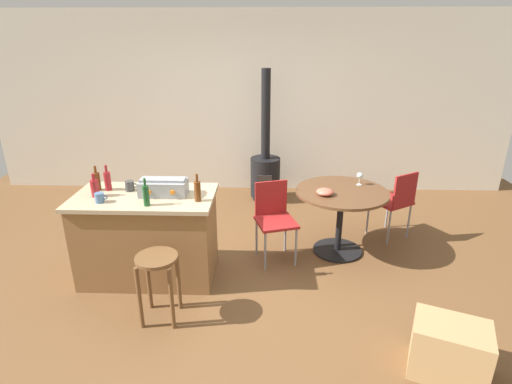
# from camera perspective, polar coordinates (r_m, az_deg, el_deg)

# --- Properties ---
(ground_plane) EXTENTS (8.80, 8.80, 0.00)m
(ground_plane) POSITION_cam_1_polar(r_m,az_deg,el_deg) (4.22, -2.60, -12.23)
(ground_plane) COLOR brown
(back_wall) EXTENTS (8.00, 0.10, 2.70)m
(back_wall) POSITION_cam_1_polar(r_m,az_deg,el_deg) (6.32, -0.89, 12.30)
(back_wall) COLOR silver
(back_wall) RESTS_ON ground_plane
(kitchen_island) EXTENTS (1.36, 0.75, 0.89)m
(kitchen_island) POSITION_cam_1_polar(r_m,az_deg,el_deg) (4.21, -14.99, -6.04)
(kitchen_island) COLOR olive
(kitchen_island) RESTS_ON ground_plane
(wooden_stool) EXTENTS (0.36, 0.36, 0.61)m
(wooden_stool) POSITION_cam_1_polar(r_m,az_deg,el_deg) (3.57, -13.67, -10.90)
(wooden_stool) COLOR brown
(wooden_stool) RESTS_ON ground_plane
(dining_table) EXTENTS (1.01, 1.01, 0.75)m
(dining_table) POSITION_cam_1_polar(r_m,az_deg,el_deg) (4.56, 11.89, -1.87)
(dining_table) COLOR black
(dining_table) RESTS_ON ground_plane
(folding_chair_near) EXTENTS (0.50, 0.50, 0.86)m
(folding_chair_near) POSITION_cam_1_polar(r_m,az_deg,el_deg) (4.37, 2.57, -3.32)
(folding_chair_near) COLOR maroon
(folding_chair_near) RESTS_ON ground_plane
(folding_chair_far) EXTENTS (0.55, 0.55, 0.86)m
(folding_chair_far) POSITION_cam_1_polar(r_m,az_deg,el_deg) (5.08, 19.07, -1.00)
(folding_chair_far) COLOR maroon
(folding_chair_far) RESTS_ON ground_plane
(wood_stove) EXTENTS (0.44, 0.45, 1.92)m
(wood_stove) POSITION_cam_1_polar(r_m,az_deg,el_deg) (6.01, 1.32, 3.21)
(wood_stove) COLOR black
(wood_stove) RESTS_ON ground_plane
(toolbox) EXTENTS (0.45, 0.23, 0.17)m
(toolbox) POSITION_cam_1_polar(r_m,az_deg,el_deg) (3.97, -12.92, 0.67)
(toolbox) COLOR gray
(toolbox) RESTS_ON kitchen_island
(bottle_0) EXTENTS (0.06, 0.06, 0.26)m
(bottle_0) POSITION_cam_1_polar(r_m,az_deg,el_deg) (4.25, -20.20, 1.53)
(bottle_0) COLOR maroon
(bottle_0) RESTS_ON kitchen_island
(bottle_1) EXTENTS (0.06, 0.06, 0.26)m
(bottle_1) POSITION_cam_1_polar(r_m,az_deg,el_deg) (3.76, -8.26, 0.19)
(bottle_1) COLOR #603314
(bottle_1) RESTS_ON kitchen_island
(bottle_2) EXTENTS (0.08, 0.08, 0.23)m
(bottle_2) POSITION_cam_1_polar(r_m,az_deg,el_deg) (4.13, -21.79, 0.57)
(bottle_2) COLOR maroon
(bottle_2) RESTS_ON kitchen_island
(bottle_3) EXTENTS (0.06, 0.06, 0.26)m
(bottle_3) POSITION_cam_1_polar(r_m,az_deg,el_deg) (3.75, -15.26, -0.42)
(bottle_3) COLOR #194C23
(bottle_3) RESTS_ON kitchen_island
(bottle_4) EXTENTS (0.07, 0.07, 0.25)m
(bottle_4) POSITION_cam_1_polar(r_m,az_deg,el_deg) (4.29, -21.54, 1.48)
(bottle_4) COLOR #603314
(bottle_4) RESTS_ON kitchen_island
(cup_0) EXTENTS (0.12, 0.08, 0.09)m
(cup_0) POSITION_cam_1_polar(r_m,az_deg,el_deg) (3.98, -21.19, -0.75)
(cup_0) COLOR #4C7099
(cup_0) RESTS_ON kitchen_island
(cup_1) EXTENTS (0.12, 0.09, 0.10)m
(cup_1) POSITION_cam_1_polar(r_m,az_deg,el_deg) (4.18, -17.37, 0.83)
(cup_1) COLOR #383838
(cup_1) RESTS_ON kitchen_island
(wine_glass) EXTENTS (0.07, 0.07, 0.14)m
(wine_glass) POSITION_cam_1_polar(r_m,az_deg,el_deg) (4.69, 14.44, 2.22)
(wine_glass) COLOR silver
(wine_glass) RESTS_ON dining_table
(serving_bowl) EXTENTS (0.18, 0.18, 0.07)m
(serving_bowl) POSITION_cam_1_polar(r_m,az_deg,el_deg) (4.33, 9.69, 0.01)
(serving_bowl) COLOR #DB6651
(serving_bowl) RESTS_ON dining_table
(cardboard_box) EXTENTS (0.62, 0.53, 0.42)m
(cardboard_box) POSITION_cam_1_polar(r_m,az_deg,el_deg) (3.42, 25.59, -19.44)
(cardboard_box) COLOR tan
(cardboard_box) RESTS_ON ground_plane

